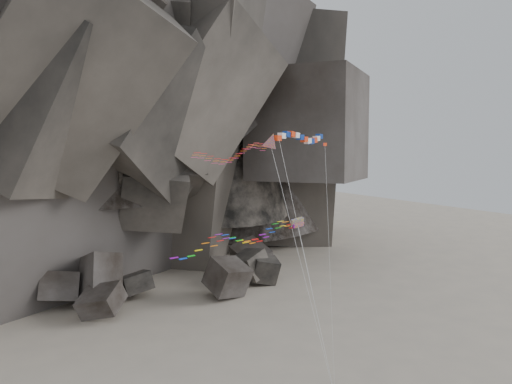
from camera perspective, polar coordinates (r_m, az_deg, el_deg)
headland at (r=110.53m, az=-21.75°, el=14.78°), size 110.00×70.00×84.00m
boulder_field at (r=81.41m, az=-9.12°, el=-10.07°), size 39.68×17.75×9.25m
delta_kite at (r=43.83m, az=-2.93°, el=4.49°), size 11.68×7.28×24.23m
banner_kite at (r=50.88m, az=5.18°, el=6.09°), size 9.28×9.80×24.36m
parafoil_kite at (r=41.86m, az=-2.32°, el=-5.26°), size 15.38×4.05×16.41m
pennant_kite at (r=47.77m, az=8.18°, el=-2.51°), size 2.56×4.29×23.22m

